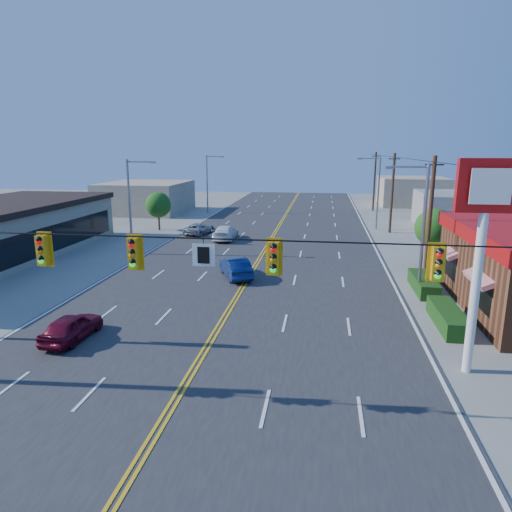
# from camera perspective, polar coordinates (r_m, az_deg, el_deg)

# --- Properties ---
(ground) EXTENTS (160.00, 160.00, 0.00)m
(ground) POSITION_cam_1_polar(r_m,az_deg,el_deg) (17.35, -10.08, -17.55)
(ground) COLOR gray
(ground) RESTS_ON ground
(road) EXTENTS (20.00, 120.00, 0.06)m
(road) POSITION_cam_1_polar(r_m,az_deg,el_deg) (35.54, 0.04, -1.07)
(road) COLOR #2D2D30
(road) RESTS_ON ground
(signal_span) EXTENTS (24.32, 0.34, 9.00)m
(signal_span) POSITION_cam_1_polar(r_m,az_deg,el_deg) (15.48, -11.23, -1.75)
(signal_span) COLOR #47301E
(signal_span) RESTS_ON ground
(kfc_pylon) EXTENTS (2.20, 0.36, 8.50)m
(kfc_pylon) POSITION_cam_1_polar(r_m,az_deg,el_deg) (19.24, 26.50, 3.54)
(kfc_pylon) COLOR white
(kfc_pylon) RESTS_ON ground
(streetlight_se) EXTENTS (2.55, 0.25, 8.00)m
(streetlight_se) POSITION_cam_1_polar(r_m,az_deg,el_deg) (28.98, 19.87, 3.92)
(streetlight_se) COLOR gray
(streetlight_se) RESTS_ON ground
(streetlight_ne) EXTENTS (2.55, 0.25, 8.00)m
(streetlight_ne) POSITION_cam_1_polar(r_m,az_deg,el_deg) (52.57, 14.84, 8.12)
(streetlight_ne) COLOR gray
(streetlight_ne) RESTS_ON ground
(streetlight_sw) EXTENTS (2.55, 0.25, 8.00)m
(streetlight_sw) POSITION_cam_1_polar(r_m,az_deg,el_deg) (39.61, -15.27, 6.55)
(streetlight_sw) COLOR gray
(streetlight_sw) RESTS_ON ground
(streetlight_nw) EXTENTS (2.55, 0.25, 8.00)m
(streetlight_nw) POSITION_cam_1_polar(r_m,az_deg,el_deg) (64.19, -5.95, 9.34)
(streetlight_nw) COLOR gray
(streetlight_nw) RESTS_ON ground
(utility_pole_near) EXTENTS (0.28, 0.28, 8.40)m
(utility_pole_near) POSITION_cam_1_polar(r_m,az_deg,el_deg) (33.19, 20.89, 4.38)
(utility_pole_near) COLOR #47301E
(utility_pole_near) RESTS_ON ground
(utility_pole_mid) EXTENTS (0.28, 0.28, 8.40)m
(utility_pole_mid) POSITION_cam_1_polar(r_m,az_deg,el_deg) (50.80, 16.65, 7.49)
(utility_pole_mid) COLOR #47301E
(utility_pole_mid) RESTS_ON ground
(utility_pole_far) EXTENTS (0.28, 0.28, 8.40)m
(utility_pole_far) POSITION_cam_1_polar(r_m,az_deg,el_deg) (68.61, 14.58, 8.98)
(utility_pole_far) COLOR #47301E
(utility_pole_far) RESTS_ON ground
(tree_kfc_rear) EXTENTS (2.94, 2.94, 4.41)m
(tree_kfc_rear) POSITION_cam_1_polar(r_m,az_deg,el_deg) (37.52, 21.40, 3.31)
(tree_kfc_rear) COLOR #47301E
(tree_kfc_rear) RESTS_ON ground
(tree_west) EXTENTS (2.80, 2.80, 4.20)m
(tree_west) POSITION_cam_1_polar(r_m,az_deg,el_deg) (51.68, -12.13, 6.27)
(tree_west) COLOR #47301E
(tree_west) RESTS_ON ground
(bld_east_mid) EXTENTS (12.00, 10.00, 4.00)m
(bld_east_mid) POSITION_cam_1_polar(r_m,az_deg,el_deg) (57.09, 25.75, 5.08)
(bld_east_mid) COLOR gray
(bld_east_mid) RESTS_ON ground
(bld_west_far) EXTENTS (11.00, 12.00, 4.20)m
(bld_west_far) POSITION_cam_1_polar(r_m,az_deg,el_deg) (67.25, -13.59, 7.16)
(bld_west_far) COLOR tan
(bld_west_far) RESTS_ON ground
(bld_east_far) EXTENTS (10.00, 10.00, 4.40)m
(bld_east_far) POSITION_cam_1_polar(r_m,az_deg,el_deg) (77.63, 18.92, 7.66)
(bld_east_far) COLOR tan
(bld_east_far) RESTS_ON ground
(car_magenta) EXTENTS (1.66, 3.73, 1.25)m
(car_magenta) POSITION_cam_1_polar(r_m,az_deg,el_deg) (23.34, -22.03, -8.34)
(car_magenta) COLOR maroon
(car_magenta) RESTS_ON ground
(car_blue) EXTENTS (3.15, 4.54, 1.42)m
(car_blue) POSITION_cam_1_polar(r_m,az_deg,el_deg) (31.85, -2.58, -1.52)
(car_blue) COLOR navy
(car_blue) RESTS_ON ground
(car_white) EXTENTS (2.01, 4.86, 1.40)m
(car_white) POSITION_cam_1_polar(r_m,az_deg,el_deg) (45.17, -3.85, 2.87)
(car_white) COLOR white
(car_white) RESTS_ON ground
(car_silver) EXTENTS (2.79, 4.48, 1.16)m
(car_silver) POSITION_cam_1_polar(r_m,az_deg,el_deg) (48.46, -7.11, 3.36)
(car_silver) COLOR #ACACB1
(car_silver) RESTS_ON ground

